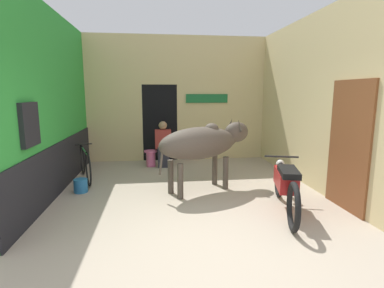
# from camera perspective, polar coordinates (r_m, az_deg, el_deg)

# --- Properties ---
(ground_plane) EXTENTS (30.00, 30.00, 0.00)m
(ground_plane) POSITION_cam_1_polar(r_m,az_deg,el_deg) (4.03, 2.93, -18.33)
(ground_plane) COLOR tan
(wall_left_shopfront) EXTENTS (0.25, 4.87, 3.43)m
(wall_left_shopfront) POSITION_cam_1_polar(r_m,az_deg,el_deg) (6.23, -25.24, 6.65)
(wall_left_shopfront) COLOR green
(wall_left_shopfront) RESTS_ON ground_plane
(wall_back_with_doorway) EXTENTS (4.94, 0.93, 3.43)m
(wall_back_with_doorway) POSITION_cam_1_polar(r_m,az_deg,el_deg) (8.63, -3.97, 7.13)
(wall_back_with_doorway) COLOR #D1BC84
(wall_back_with_doorway) RESTS_ON ground_plane
(wall_right_with_door) EXTENTS (0.22, 4.87, 3.43)m
(wall_right_with_door) POSITION_cam_1_polar(r_m,az_deg,el_deg) (6.70, 21.53, 7.35)
(wall_right_with_door) COLOR #D1BC84
(wall_right_with_door) RESTS_ON ground_plane
(cow) EXTENTS (2.07, 1.35, 1.38)m
(cow) POSITION_cam_1_polar(r_m,az_deg,el_deg) (5.76, 2.34, 0.26)
(cow) COLOR #4C4238
(cow) RESTS_ON ground_plane
(motorcycle_near) EXTENTS (0.75, 2.05, 0.80)m
(motorcycle_near) POSITION_cam_1_polar(r_m,az_deg,el_deg) (5.05, 17.39, -7.23)
(motorcycle_near) COLOR black
(motorcycle_near) RESTS_ON ground_plane
(bicycle) EXTENTS (0.65, 1.67, 0.74)m
(bicycle) POSITION_cam_1_polar(r_m,az_deg,el_deg) (6.98, -19.70, -3.44)
(bicycle) COLOR black
(bicycle) RESTS_ON ground_plane
(shopkeeper_seated) EXTENTS (0.41, 0.34, 1.17)m
(shopkeeper_seated) POSITION_cam_1_polar(r_m,az_deg,el_deg) (7.74, -5.51, 0.19)
(shopkeeper_seated) COLOR #282833
(shopkeeper_seated) RESTS_ON ground_plane
(plastic_stool) EXTENTS (0.34, 0.34, 0.42)m
(plastic_stool) POSITION_cam_1_polar(r_m,az_deg,el_deg) (7.85, -7.84, -2.63)
(plastic_stool) COLOR #DB6093
(plastic_stool) RESTS_ON ground_plane
(bucket) EXTENTS (0.26, 0.26, 0.26)m
(bucket) POSITION_cam_1_polar(r_m,az_deg,el_deg) (6.20, -20.44, -7.44)
(bucket) COLOR #23669E
(bucket) RESTS_ON ground_plane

